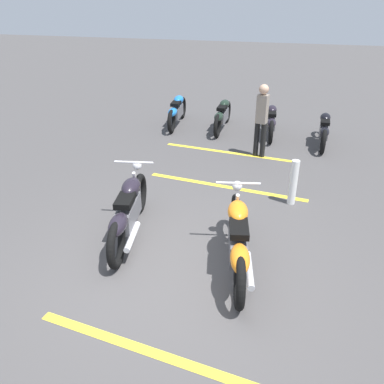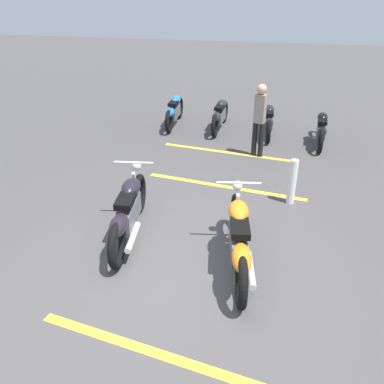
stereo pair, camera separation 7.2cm
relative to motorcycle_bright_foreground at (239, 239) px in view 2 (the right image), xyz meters
name	(u,v)px [view 2 (the right image)]	position (x,y,z in m)	size (l,w,h in m)	color
ground_plane	(169,270)	(-0.34, 0.88, -0.46)	(60.00, 60.00, 0.00)	#474444
motorcycle_bright_foreground	(239,239)	(0.00, 0.00, 0.00)	(2.20, 0.78, 1.04)	black
motorcycle_dark_foreground	(128,211)	(0.27, 1.73, 0.00)	(2.21, 0.75, 1.04)	black
motorcycle_row_far_left	(321,129)	(5.49, -1.12, -0.06)	(1.98, 0.25, 0.75)	black
motorcycle_row_left	(269,120)	(5.85, 0.22, -0.05)	(2.00, 0.38, 0.75)	black
motorcycle_row_center	(220,115)	(5.96, 1.57, -0.03)	(2.08, 0.28, 0.78)	black
motorcycle_row_right	(174,111)	(5.98, 2.91, -0.02)	(2.13, 0.40, 0.80)	black
bystander_near_row	(260,117)	(4.27, 0.30, 0.47)	(0.23, 0.28, 1.66)	black
bollard_post	(292,182)	(2.11, -0.59, -0.05)	(0.14, 0.14, 0.83)	white
parking_stripe_near	(171,358)	(-1.70, 0.39, -0.46)	(3.20, 0.12, 0.01)	yellow
parking_stripe_mid	(224,186)	(2.43, 0.69, -0.46)	(3.20, 0.12, 0.01)	yellow
parking_stripe_far	(226,152)	(4.28, 1.02, -0.46)	(3.20, 0.12, 0.01)	yellow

